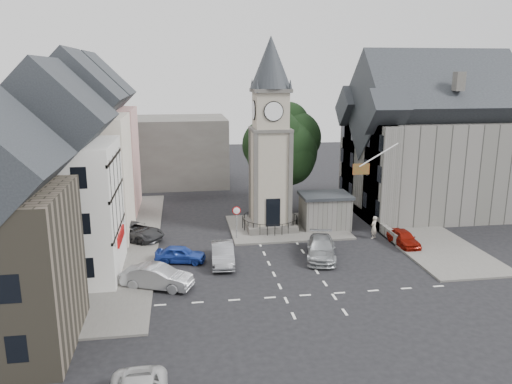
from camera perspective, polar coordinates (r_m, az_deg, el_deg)
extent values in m
plane|color=black|center=(36.46, 3.82, -8.01)|extent=(120.00, 120.00, 0.00)
cube|color=#595651|center=(41.60, -15.20, -5.60)|extent=(6.00, 30.00, 0.14)
cube|color=#595651|center=(47.37, 16.04, -3.29)|extent=(6.00, 26.00, 0.14)
cube|color=#595651|center=(44.10, 3.50, -4.01)|extent=(10.00, 8.00, 0.16)
cube|color=silver|center=(31.56, 6.00, -11.63)|extent=(20.00, 8.00, 0.01)
cube|color=#4C4944|center=(43.74, 1.58, -3.77)|extent=(4.20, 4.20, 0.70)
torus|color=black|center=(43.53, 1.59, -2.85)|extent=(4.86, 4.86, 0.06)
cube|color=#A09681|center=(42.64, 1.62, 1.82)|extent=(3.00, 3.00, 8.00)
cube|color=black|center=(41.93, 1.94, -2.33)|extent=(1.20, 0.25, 2.40)
cube|color=#4C4944|center=(42.00, 1.65, 7.17)|extent=(3.30, 3.30, 0.25)
cube|color=#A09681|center=(41.85, 1.67, 9.34)|extent=(2.70, 2.70, 3.20)
cylinder|color=white|center=(40.48, 2.03, 9.19)|extent=(1.50, 0.12, 1.50)
cube|color=#4C4944|center=(41.76, 1.69, 11.53)|extent=(3.10, 3.10, 0.30)
cone|color=black|center=(41.74, 1.71, 14.62)|extent=(3.40, 3.40, 4.20)
cube|color=#62615B|center=(44.05, 7.87, -2.34)|extent=(4.00, 3.00, 2.80)
cube|color=black|center=(43.65, 7.93, -0.39)|extent=(4.30, 3.30, 0.25)
cylinder|color=black|center=(48.35, 2.88, 0.19)|extent=(0.70, 0.70, 4.40)
cylinder|color=black|center=(40.67, -2.24, -3.80)|extent=(0.10, 0.10, 2.50)
cone|color=#A50C0C|center=(40.22, -2.24, -2.15)|extent=(0.70, 0.06, 0.70)
cone|color=white|center=(40.20, -2.24, -2.15)|extent=(0.54, 0.04, 0.54)
cube|color=#D99B95|center=(50.43, -17.72, 3.37)|extent=(7.50, 7.00, 10.00)
cube|color=beige|center=(42.69, -19.32, 1.47)|extent=(7.50, 7.00, 10.00)
cube|color=silver|center=(35.18, -21.56, -2.05)|extent=(7.50, 7.00, 9.00)
cube|color=#4C4944|center=(61.96, -12.78, 4.55)|extent=(20.00, 10.00, 8.00)
cube|color=#62615B|center=(50.71, 19.10, 2.74)|extent=(14.00, 10.00, 9.00)
cube|color=#62615B|center=(44.98, 14.12, 1.77)|extent=(1.60, 4.40, 9.00)
cube|color=#62615B|center=(51.38, 11.15, 3.37)|extent=(1.60, 4.40, 9.00)
cube|color=#62615B|center=(47.97, 12.04, -2.37)|extent=(0.40, 16.00, 0.90)
cylinder|color=white|center=(40.67, 13.85, 4.14)|extent=(3.17, 0.10, 1.89)
plane|color=#B21414|center=(40.35, 11.93, 2.58)|extent=(1.40, 0.00, 1.40)
imported|color=#1C399C|center=(36.57, -8.63, -7.04)|extent=(3.85, 2.19, 1.23)
imported|color=gray|center=(32.67, -11.20, -9.50)|extent=(4.77, 3.15, 1.48)
imported|color=#303032|center=(41.96, -13.79, -4.40)|extent=(5.62, 4.94, 1.44)
imported|color=gray|center=(35.99, -3.83, -7.05)|extent=(1.77, 4.54, 1.47)
imported|color=#909497|center=(37.24, 7.45, -6.41)|extent=(3.29, 5.44, 1.48)
imported|color=maroon|center=(41.19, 16.52, -5.06)|extent=(1.64, 3.75, 1.26)
imported|color=#BFB19E|center=(42.19, 13.31, -3.95)|extent=(0.82, 0.79, 1.90)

